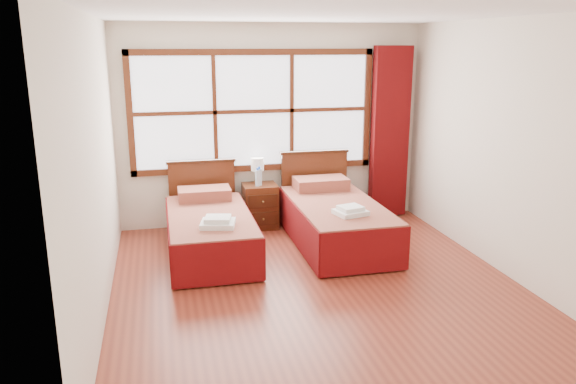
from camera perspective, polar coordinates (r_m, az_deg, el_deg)
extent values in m
plane|color=maroon|center=(5.66, 3.07, -9.64)|extent=(4.50, 4.50, 0.00)
plane|color=white|center=(5.16, 3.49, 17.69)|extent=(4.50, 4.50, 0.00)
plane|color=silver|center=(7.41, -1.62, 6.75)|extent=(4.00, 0.00, 4.00)
plane|color=silver|center=(5.08, -18.96, 2.19)|extent=(0.00, 4.50, 4.50)
plane|color=silver|center=(6.12, 21.62, 3.99)|extent=(0.00, 4.50, 4.50)
cube|color=white|center=(7.31, -3.52, 8.20)|extent=(3.00, 0.02, 1.40)
cube|color=#4F2311|center=(7.41, -3.41, 2.49)|extent=(3.16, 0.06, 0.08)
cube|color=#4F2311|center=(7.24, -3.59, 14.01)|extent=(3.16, 0.06, 0.08)
cube|color=#4F2311|center=(7.20, -15.78, 7.57)|extent=(0.08, 0.06, 1.56)
cube|color=#4F2311|center=(7.69, 8.01, 8.42)|extent=(0.08, 0.06, 1.56)
cube|color=#4F2311|center=(7.22, -7.45, 8.03)|extent=(0.05, 0.05, 1.40)
cube|color=#4F2311|center=(7.39, 0.37, 8.30)|extent=(0.05, 0.05, 1.40)
cube|color=#4F2311|center=(7.29, -3.50, 8.18)|extent=(3.00, 0.05, 0.05)
cube|color=#5C090A|center=(7.77, 10.30, 5.93)|extent=(0.50, 0.16, 2.30)
cube|color=#36180B|center=(6.48, -7.87, -5.24)|extent=(0.81, 1.62, 0.26)
cube|color=maroon|center=(6.40, -7.95, -3.21)|extent=(0.91, 1.80, 0.22)
cube|color=maroon|center=(6.42, -11.96, -4.55)|extent=(0.03, 1.80, 0.45)
cube|color=maroon|center=(6.49, -3.90, -4.04)|extent=(0.03, 1.80, 0.45)
cube|color=maroon|center=(5.61, -7.04, -7.24)|extent=(0.91, 0.03, 0.45)
cube|color=maroon|center=(6.97, -8.50, -0.17)|extent=(0.63, 0.37, 0.14)
cube|color=#4F2311|center=(7.35, -8.70, -0.33)|extent=(0.85, 0.06, 0.88)
cube|color=#36180B|center=(7.25, -8.84, 3.10)|extent=(0.88, 0.08, 0.04)
cube|color=#36180B|center=(6.76, 4.94, -4.22)|extent=(0.86, 1.72, 0.28)
cube|color=maroon|center=(6.68, 4.99, -2.13)|extent=(0.97, 1.91, 0.23)
cube|color=maroon|center=(6.59, 0.95, -3.57)|extent=(0.03, 1.91, 0.48)
cube|color=maroon|center=(6.88, 8.80, -2.96)|extent=(0.03, 1.91, 0.48)
cube|color=maroon|center=(5.88, 7.82, -6.06)|extent=(0.97, 0.03, 0.48)
cube|color=maroon|center=(7.27, 3.35, 0.87)|extent=(0.67, 0.39, 0.15)
cube|color=#4F2311|center=(7.59, 2.66, 0.54)|extent=(0.90, 0.06, 0.94)
cube|color=#36180B|center=(7.49, 2.71, 4.09)|extent=(0.94, 0.08, 0.04)
cube|color=#4F2311|center=(7.34, -2.85, -1.42)|extent=(0.43, 0.38, 0.58)
cube|color=#36180B|center=(7.18, -2.55, -2.75)|extent=(0.38, 0.02, 0.17)
cube|color=#36180B|center=(7.12, -2.57, -0.98)|extent=(0.38, 0.02, 0.17)
sphere|color=olive|center=(7.17, -2.52, -2.79)|extent=(0.03, 0.03, 0.03)
sphere|color=olive|center=(7.10, -2.54, -1.01)|extent=(0.03, 0.03, 0.03)
cube|color=white|center=(5.94, -7.13, -3.22)|extent=(0.41, 0.38, 0.06)
cube|color=white|center=(5.93, -7.15, -2.74)|extent=(0.31, 0.28, 0.05)
cube|color=white|center=(6.23, 6.36, -2.06)|extent=(0.38, 0.35, 0.05)
cube|color=white|center=(6.21, 6.37, -1.64)|extent=(0.29, 0.27, 0.05)
cylinder|color=gold|center=(7.39, -3.10, 1.07)|extent=(0.10, 0.10, 0.02)
cylinder|color=gold|center=(7.37, -3.11, 1.68)|extent=(0.02, 0.02, 0.14)
cylinder|color=silver|center=(7.34, -3.13, 2.85)|extent=(0.17, 0.17, 0.17)
cylinder|color=silver|center=(7.17, -3.12, 1.43)|extent=(0.06, 0.06, 0.21)
cylinder|color=blue|center=(7.14, -3.13, 2.35)|extent=(0.03, 0.03, 0.03)
cylinder|color=silver|center=(7.20, -2.93, 1.52)|extent=(0.07, 0.07, 0.22)
cylinder|color=blue|center=(7.17, -2.94, 2.48)|extent=(0.03, 0.03, 0.03)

